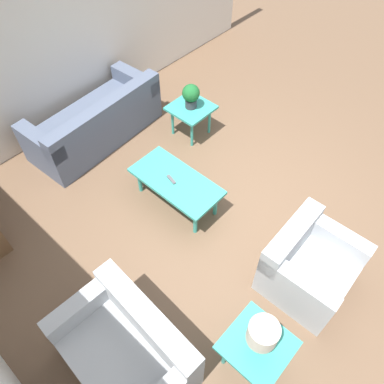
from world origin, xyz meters
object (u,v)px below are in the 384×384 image
at_px(loveseat, 128,351).
at_px(sofa, 97,123).
at_px(coffee_table, 176,183).
at_px(side_table_plant, 191,111).
at_px(table_lamp, 262,334).
at_px(armchair, 307,266).
at_px(side_table_lamp, 257,347).
at_px(potted_plant, 191,95).

bearing_deg(loveseat, sofa, 149.66).
relative_size(coffee_table, side_table_plant, 2.05).
relative_size(coffee_table, table_lamp, 2.89).
bearing_deg(armchair, sofa, 89.24).
height_order(coffee_table, side_table_lamp, side_table_lamp).
relative_size(armchair, loveseat, 0.70).
bearing_deg(sofa, side_table_lamp, 70.42).
distance_m(armchair, side_table_lamp, 1.08).
height_order(sofa, armchair, armchair).
height_order(side_table_lamp, table_lamp, table_lamp).
bearing_deg(coffee_table, table_lamp, 153.86).
bearing_deg(potted_plant, table_lamp, 142.53).
relative_size(sofa, side_table_lamp, 3.55).
distance_m(sofa, table_lamp, 3.77).
bearing_deg(coffee_table, potted_plant, -55.45).
bearing_deg(potted_plant, loveseat, 122.48).
xyz_separation_m(loveseat, side_table_plant, (1.80, -2.83, 0.12)).
xyz_separation_m(armchair, coffee_table, (1.80, 0.13, 0.06)).
bearing_deg(loveseat, table_lamp, 45.65).
bearing_deg(side_table_lamp, coffee_table, -26.14).
distance_m(sofa, potted_plant, 1.43).
distance_m(coffee_table, side_table_lamp, 2.11).
distance_m(armchair, coffee_table, 1.80).
height_order(coffee_table, table_lamp, table_lamp).
height_order(coffee_table, side_table_plant, side_table_plant).
bearing_deg(side_table_lamp, side_table_plant, -37.47).
relative_size(loveseat, side_table_lamp, 2.26).
height_order(sofa, potted_plant, potted_plant).
relative_size(side_table_plant, table_lamp, 1.41).
xyz_separation_m(loveseat, potted_plant, (1.80, -2.83, 0.39)).
height_order(armchair, table_lamp, table_lamp).
distance_m(armchair, side_table_plant, 2.74).
bearing_deg(side_table_lamp, potted_plant, -37.47).
xyz_separation_m(loveseat, coffee_table, (1.04, -1.72, 0.07)).
bearing_deg(side_table_plant, loveseat, 122.48).
bearing_deg(table_lamp, sofa, -15.99).
bearing_deg(armchair, coffee_table, 92.97).
distance_m(side_table_lamp, potted_plant, 3.36).
bearing_deg(table_lamp, coffee_table, -26.14).
distance_m(armchair, loveseat, 2.00).
bearing_deg(armchair, loveseat, 156.38).
relative_size(armchair, potted_plant, 2.51).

